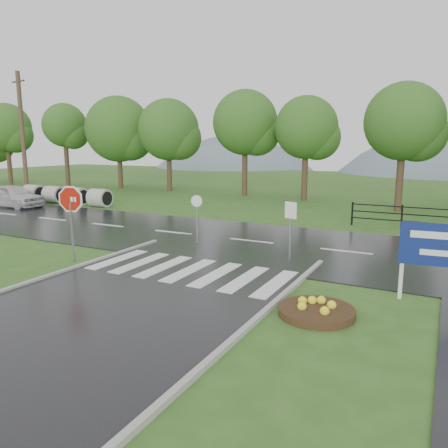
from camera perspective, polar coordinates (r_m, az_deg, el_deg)
The scene contains 12 objects.
ground at distance 10.75m, azimuth -19.14°, elevation -12.78°, with size 120.00×120.00×0.00m, color #315C1E.
main_road at distance 18.68m, azimuth 3.59°, elevation -2.35°, with size 90.00×8.00×0.04m, color black.
crosswalk at distance 14.38m, azimuth -4.55°, elevation -6.04°, with size 6.50×2.80×0.02m.
hills at distance 74.43m, azimuth 23.56°, elevation -5.76°, with size 102.00×48.00×48.00m.
treeline at distance 31.60m, azimuth 15.63°, elevation 2.55°, with size 83.20×5.20×10.00m.
culvert_pipes at distance 32.30m, azimuth -20.02°, elevation 3.54°, with size 7.60×1.20×1.20m.
stop_sign at distance 16.09m, azimuth -19.38°, elevation 2.21°, with size 1.25×0.30×2.88m.
flower_bed at distance 11.08m, azimuth 12.01°, elevation -10.92°, with size 1.86×1.86×0.37m.
reg_sign_small at distance 15.42m, azimuth 8.69°, elevation 0.57°, with size 0.47×0.15×2.15m.
reg_sign_round at distance 18.05m, azimuth -3.56°, elevation 1.45°, with size 0.47×0.12×2.05m.
car_white at distance 31.98m, azimuth -25.78°, elevation 1.98°, with size 1.81×4.49×1.53m, color silver.
utility_pole_west at distance 35.87m, azimuth -24.81°, elevation 10.43°, with size 1.64×0.39×9.26m.
Camera 1 is at (7.34, -6.68, 4.14)m, focal length 35.00 mm.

